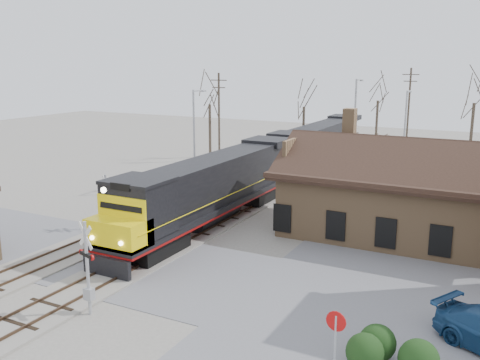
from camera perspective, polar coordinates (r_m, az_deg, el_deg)
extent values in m
plane|color=gray|center=(30.64, -11.19, -8.77)|extent=(140.00, 140.00, 0.00)
cube|color=slate|center=(30.64, -11.20, -8.74)|extent=(60.00, 9.00, 0.03)
cube|color=gray|center=(42.73, 1.41, -2.31)|extent=(3.40, 90.00, 0.12)
cube|color=#473323|center=(43.01, 0.55, -2.06)|extent=(0.08, 90.00, 0.14)
cube|color=#473323|center=(42.40, 2.28, -2.28)|extent=(0.08, 90.00, 0.14)
cube|color=gray|center=(44.82, -3.76, -1.62)|extent=(3.40, 90.00, 0.12)
cube|color=#473323|center=(45.16, -4.54, -1.38)|extent=(0.08, 90.00, 0.14)
cube|color=#473323|center=(44.44, -2.97, -1.59)|extent=(0.08, 90.00, 0.14)
cube|color=#98744E|center=(35.80, 16.75, -2.58)|extent=(14.00, 8.00, 4.00)
cube|color=black|center=(35.33, 16.96, 0.71)|extent=(15.20, 9.20, 0.30)
cube|color=black|center=(32.92, 16.32, 1.69)|extent=(15.00, 4.71, 2.66)
cube|color=black|center=(37.39, 17.73, 2.85)|extent=(15.00, 4.71, 2.66)
cube|color=#98744E|center=(37.26, 11.60, 5.80)|extent=(0.80, 0.80, 2.20)
cube|color=black|center=(31.62, -9.41, -6.88)|extent=(2.66, 4.26, 1.07)
cube|color=black|center=(43.00, 1.69, -1.49)|extent=(2.66, 4.26, 1.07)
cube|color=black|center=(36.87, -3.01, -2.52)|extent=(3.20, 21.32, 0.37)
cube|color=maroon|center=(36.93, -3.00, -2.87)|extent=(3.22, 21.32, 0.13)
cube|color=black|center=(37.60, -2.01, 0.38)|extent=(2.77, 15.45, 2.98)
cube|color=black|center=(30.16, -10.67, -2.90)|extent=(3.20, 2.98, 2.98)
cube|color=yellow|center=(29.08, -12.80, -5.45)|extent=(3.20, 1.92, 1.49)
cube|color=black|center=(28.86, -14.02, -9.02)|extent=(2.98, 0.25, 1.07)
cylinder|color=#FFF2CC|center=(27.71, -14.35, -1.04)|extent=(0.30, 0.10, 0.30)
cube|color=black|center=(50.11, 5.66, 0.48)|extent=(2.66, 4.26, 1.07)
cube|color=black|center=(62.96, 10.40, 2.81)|extent=(2.66, 4.26, 1.07)
cube|color=black|center=(56.32, 8.32, 2.63)|extent=(3.20, 21.32, 0.37)
cube|color=maroon|center=(56.37, 8.32, 2.39)|extent=(3.22, 21.32, 0.13)
cube|color=black|center=(57.32, 8.82, 4.46)|extent=(2.77, 15.45, 2.98)
cube|color=black|center=(48.77, 5.31, 3.15)|extent=(3.20, 2.98, 2.98)
cube|color=black|center=(47.28, 4.45, 1.75)|extent=(3.20, 1.92, 1.49)
cube|color=black|center=(46.65, 3.90, -0.40)|extent=(2.98, 0.25, 1.07)
cylinder|color=#A5A8AD|center=(24.59, -15.96, -9.08)|extent=(0.15, 0.15, 4.31)
cube|color=silver|center=(24.09, -16.18, -5.74)|extent=(1.08, 0.40, 1.13)
cube|color=silver|center=(24.09, -16.18, -5.74)|extent=(1.08, 0.40, 1.13)
cube|color=black|center=(24.36, -16.05, -7.67)|extent=(0.97, 0.45, 0.16)
cylinder|color=#B20C0C|center=(24.77, -16.59, -7.36)|extent=(0.27, 0.16, 0.26)
cylinder|color=#B20C0C|center=(23.96, -15.50, -7.98)|extent=(0.27, 0.16, 0.26)
cube|color=#A5A8AD|center=(25.04, -15.80, -11.61)|extent=(0.43, 0.32, 0.54)
cylinder|color=#A5A8AD|center=(36.65, -14.05, -2.29)|extent=(0.13, 0.13, 3.73)
cube|color=silver|center=(36.35, -14.15, -0.30)|extent=(0.91, 0.43, 0.98)
cube|color=silver|center=(36.35, -14.15, -0.30)|extent=(0.91, 0.43, 0.98)
cube|color=black|center=(36.52, -14.09, -1.44)|extent=(0.83, 0.48, 0.14)
cylinder|color=#B20C0C|center=(36.14, -13.81, -1.57)|extent=(0.24, 0.16, 0.22)
cylinder|color=#B20C0C|center=(36.89, -14.37, -1.32)|extent=(0.24, 0.16, 0.22)
cube|color=#A5A8AD|center=(36.92, -13.96, -3.83)|extent=(0.37, 0.28, 0.47)
cylinder|color=#A5A8AD|center=(20.00, 10.10, -17.09)|extent=(0.09, 0.09, 2.37)
cylinder|color=#B20C0C|center=(19.55, 10.21, -14.62)|extent=(0.75, 0.12, 0.75)
sphere|color=black|center=(20.87, 13.17, -17.44)|extent=(1.39, 1.39, 1.39)
sphere|color=black|center=(21.56, 14.44, -16.46)|extent=(1.40, 1.40, 1.40)
sphere|color=black|center=(20.87, 18.52, -17.69)|extent=(1.45, 1.45, 1.45)
cylinder|color=#A5A8AD|center=(45.57, -4.91, 4.10)|extent=(0.18, 0.18, 8.71)
cylinder|color=#A5A8AD|center=(45.91, -4.40, 9.51)|extent=(0.12, 1.80, 0.12)
cube|color=#A5A8AD|center=(46.60, -3.87, 9.44)|extent=(0.25, 0.50, 0.12)
cylinder|color=#A5A8AD|center=(48.27, 12.07, 4.84)|extent=(0.18, 0.18, 9.54)
cylinder|color=#A5A8AD|center=(48.76, 12.61, 10.40)|extent=(0.12, 1.80, 0.12)
cube|color=#A5A8AD|center=(49.53, 12.85, 10.31)|extent=(0.25, 0.50, 0.12)
cylinder|color=#A5A8AD|center=(57.24, 17.15, 5.02)|extent=(0.18, 0.18, 8.13)
cylinder|color=#A5A8AD|center=(57.78, 17.57, 9.02)|extent=(0.12, 1.80, 0.12)
cube|color=#A5A8AD|center=(58.58, 17.71, 8.95)|extent=(0.25, 0.50, 0.12)
cylinder|color=#382D23|center=(59.98, -2.25, 6.68)|extent=(0.24, 0.24, 9.79)
cube|color=#382D23|center=(59.70, -2.28, 10.59)|extent=(2.00, 0.10, 0.10)
cube|color=#382D23|center=(59.74, -2.28, 9.83)|extent=(1.60, 0.10, 0.10)
cylinder|color=#382D23|center=(69.09, 17.53, 7.09)|extent=(0.24, 0.24, 10.26)
cube|color=#382D23|center=(68.85, 17.76, 10.67)|extent=(2.00, 0.10, 0.10)
cube|color=#382D23|center=(68.87, 17.72, 10.00)|extent=(1.60, 0.10, 0.10)
cylinder|color=#382D23|center=(62.47, -3.22, 5.24)|extent=(0.32, 0.32, 6.17)
cylinder|color=#382D23|center=(64.60, 6.77, 5.23)|extent=(0.32, 0.32, 5.76)
cylinder|color=#382D23|center=(71.42, 14.36, 5.77)|extent=(0.32, 0.32, 6.12)
cylinder|color=#382D23|center=(62.17, 23.43, 4.45)|extent=(0.32, 0.32, 6.74)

